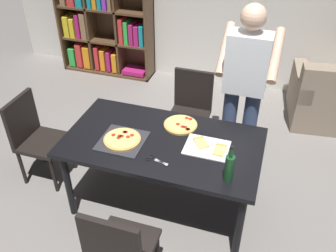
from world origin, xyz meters
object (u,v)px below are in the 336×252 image
Objects in this scene: chair_left_end at (34,134)px; pepperoni_pizza_on_tray at (122,140)px; bookshelf at (103,12)px; kitchen_scissors at (154,159)px; chair_far_side at (191,107)px; person_serving_pizza at (244,85)px; chair_near_camera at (119,248)px; wine_bottle at (229,168)px; second_pizza_plain at (181,125)px; dining_table at (163,147)px.

pepperoni_pizza_on_tray is (1.00, -0.11, 0.25)m from chair_left_end.
bookshelf reaches higher than kitchen_scissors.
chair_far_side reaches higher than pepperoni_pizza_on_tray.
pepperoni_pizza_on_tray is at bearing -136.37° from person_serving_pizza.
pepperoni_pizza_on_tray is at bearing 111.09° from chair_near_camera.
bookshelf is 3.14m from kitchen_scissors.
pepperoni_pizza_on_tray is 1.88× the size of kitchen_scissors.
person_serving_pizza is at bearing 21.08° from chair_left_end.
pepperoni_pizza_on_tray is at bearing 168.78° from wine_bottle.
bookshelf is 2.79m from person_serving_pizza.
kitchen_scissors is at bearing -89.38° from chair_far_side.
chair_near_camera reaches higher than second_pizza_plain.
chair_left_end is (-1.32, 0.94, 0.00)m from chair_near_camera.
chair_near_camera is at bearing -108.43° from person_serving_pizza.
dining_table is 1.33m from chair_left_end.
chair_left_end is at bearing 171.27° from wine_bottle.
wine_bottle reaches higher than pepperoni_pizza_on_tray.
pepperoni_pizza_on_tray is at bearing -61.03° from bookshelf.
person_serving_pizza reaches higher than chair_left_end.
chair_far_side is 1.62m from chair_left_end.
dining_table is 5.56× the size of second_pizza_plain.
chair_near_camera is at bearing -35.54° from chair_left_end.
chair_left_end is 2.85× the size of wine_bottle.
chair_near_camera is 1.62m from chair_left_end.
chair_far_side reaches higher than second_pizza_plain.
bookshelf is 3.53m from wine_bottle.
pepperoni_pizza_on_tray is 1.18× the size of wine_bottle.
chair_far_side is at bearing 73.09° from pepperoni_pizza_on_tray.
person_serving_pizza is 5.84× the size of second_pizza_plain.
bookshelf is 1.11× the size of person_serving_pizza.
wine_bottle is at bearing -25.90° from dining_table.
bookshelf is 2.77m from second_pizza_plain.
chair_far_side is at bearing 35.54° from chair_left_end.
chair_left_end is 1.45m from second_pizza_plain.
chair_left_end is at bearing 144.46° from chair_near_camera.
second_pizza_plain is at bearing -83.01° from chair_far_side.
chair_near_camera is 1.88m from chair_far_side.
bookshelf reaches higher than chair_far_side.
second_pizza_plain is (0.08, -0.69, 0.25)m from chair_far_side.
kitchen_scissors is at bearing -119.05° from person_serving_pizza.
kitchen_scissors is at bearing -87.09° from dining_table.
chair_near_camera and chair_far_side have the same top height.
chair_near_camera is 2.40× the size of pepperoni_pizza_on_tray.
bookshelf is at bearing 99.05° from chair_left_end.
chair_far_side is at bearing 90.00° from dining_table.
chair_far_side is 0.77m from person_serving_pizza.
wine_bottle is at bearing -46.37° from second_pizza_plain.
kitchen_scissors is at bearing 175.84° from wine_bottle.
chair_left_end is at bearing -169.68° from second_pizza_plain.
kitchen_scissors is (0.01, 0.69, 0.24)m from chair_near_camera.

